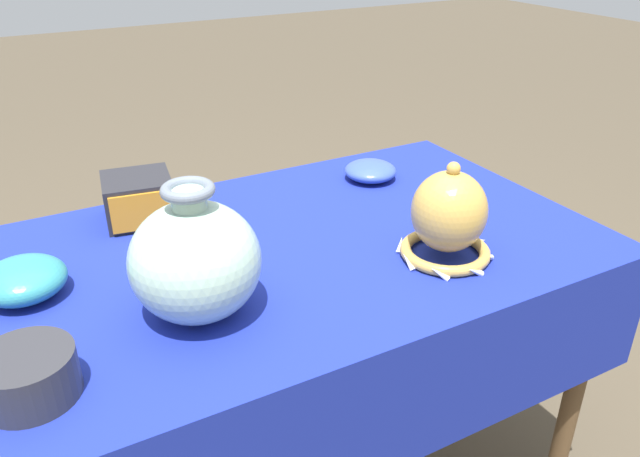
# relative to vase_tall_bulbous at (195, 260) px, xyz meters

# --- Properties ---
(display_table) EXTENTS (1.27, 0.75, 0.70)m
(display_table) POSITION_rel_vase_tall_bulbous_xyz_m (0.23, 0.12, -0.17)
(display_table) COLOR brown
(display_table) RESTS_ON ground_plane
(vase_tall_bulbous) EXTENTS (0.21, 0.21, 0.23)m
(vase_tall_bulbous) POSITION_rel_vase_tall_bulbous_xyz_m (0.00, 0.00, 0.00)
(vase_tall_bulbous) COLOR #A8CCB7
(vase_tall_bulbous) RESTS_ON display_table
(vase_dome_bell) EXTENTS (0.19, 0.19, 0.20)m
(vase_dome_bell) POSITION_rel_vase_tall_bulbous_xyz_m (0.48, -0.04, -0.02)
(vase_dome_bell) COLOR gold
(vase_dome_bell) RESTS_ON display_table
(mosaic_tile_box) EXTENTS (0.16, 0.16, 0.10)m
(mosaic_tile_box) POSITION_rel_vase_tall_bulbous_xyz_m (0.00, 0.40, -0.05)
(mosaic_tile_box) COLOR #232328
(mosaic_tile_box) RESTS_ON display_table
(bowl_shallow_cobalt) EXTENTS (0.13, 0.13, 0.05)m
(bowl_shallow_cobalt) POSITION_rel_vase_tall_bulbous_xyz_m (0.56, 0.35, -0.08)
(bowl_shallow_cobalt) COLOR #3851A8
(bowl_shallow_cobalt) RESTS_ON display_table
(bowl_shallow_teal) EXTENTS (0.15, 0.15, 0.07)m
(bowl_shallow_teal) POSITION_rel_vase_tall_bulbous_xyz_m (-0.25, 0.19, -0.07)
(bowl_shallow_teal) COLOR teal
(bowl_shallow_teal) RESTS_ON display_table
(pot_squat_charcoal) EXTENTS (0.13, 0.13, 0.07)m
(pot_squat_charcoal) POSITION_rel_vase_tall_bulbous_xyz_m (-0.27, -0.08, -0.07)
(pot_squat_charcoal) COLOR #2D2D33
(pot_squat_charcoal) RESTS_ON display_table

